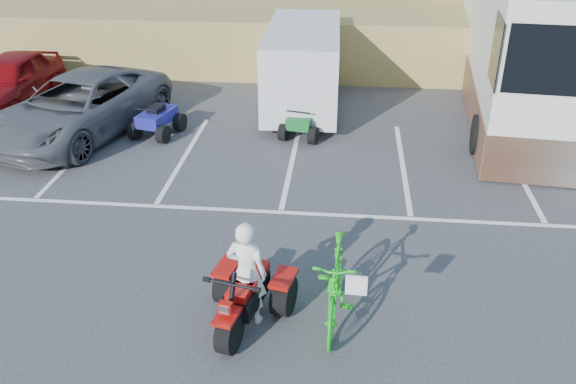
# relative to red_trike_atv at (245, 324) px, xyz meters

# --- Properties ---
(ground) EXTENTS (100.00, 100.00, 0.00)m
(ground) POSITION_rel_red_trike_atv_xyz_m (0.18, 1.19, 0.00)
(ground) COLOR #363638
(ground) RESTS_ON ground
(parking_stripes) EXTENTS (28.00, 5.16, 0.01)m
(parking_stripes) POSITION_rel_red_trike_atv_xyz_m (1.04, 5.25, 0.00)
(parking_stripes) COLOR white
(parking_stripes) RESTS_ON ground
(grass_embankment) EXTENTS (40.00, 8.50, 3.10)m
(grass_embankment) POSITION_rel_red_trike_atv_xyz_m (0.18, 16.67, 1.42)
(grass_embankment) COLOR olive
(grass_embankment) RESTS_ON ground
(red_trike_atv) EXTENTS (1.63, 1.96, 1.12)m
(red_trike_atv) POSITION_rel_red_trike_atv_xyz_m (0.00, 0.00, 0.00)
(red_trike_atv) COLOR #A80D09
(red_trike_atv) RESTS_ON ground
(rider) EXTENTS (0.72, 0.55, 1.78)m
(rider) POSITION_rel_red_trike_atv_xyz_m (0.03, 0.15, 0.89)
(rider) COLOR white
(rider) RESTS_ON ground
(green_dirt_bike) EXTENTS (0.75, 2.27, 1.35)m
(green_dirt_bike) POSITION_rel_red_trike_atv_xyz_m (1.40, 0.31, 0.67)
(green_dirt_bike) COLOR #14BF19
(green_dirt_bike) RESTS_ON ground
(grey_pickup) EXTENTS (4.06, 6.16, 1.57)m
(grey_pickup) POSITION_rel_red_trike_atv_xyz_m (-5.62, 7.34, 0.79)
(grey_pickup) COLOR #4B4D53
(grey_pickup) RESTS_ON ground
(red_car) EXTENTS (1.84, 4.48, 1.52)m
(red_car) POSITION_rel_red_trike_atv_xyz_m (-8.69, 9.41, 0.76)
(red_car) COLOR maroon
(red_car) RESTS_ON ground
(cargo_trailer) EXTENTS (2.16, 5.16, 2.39)m
(cargo_trailer) POSITION_rel_red_trike_atv_xyz_m (0.14, 10.01, 1.29)
(cargo_trailer) COLOR silver
(cargo_trailer) RESTS_ON ground
(rv_motorhome) EXTENTS (3.91, 11.41, 4.02)m
(rv_motorhome) POSITION_rel_red_trike_atv_xyz_m (6.49, 10.83, 1.75)
(rv_motorhome) COLOR silver
(rv_motorhome) RESTS_ON ground
(quad_atv_blue) EXTENTS (1.33, 1.59, 0.91)m
(quad_atv_blue) POSITION_rel_red_trike_atv_xyz_m (-3.59, 7.48, 0.00)
(quad_atv_blue) COLOR navy
(quad_atv_blue) RESTS_ON ground
(quad_atv_green) EXTENTS (1.28, 1.53, 0.88)m
(quad_atv_green) POSITION_rel_red_trike_atv_xyz_m (0.33, 7.79, 0.00)
(quad_atv_green) COLOR #155C24
(quad_atv_green) RESTS_ON ground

